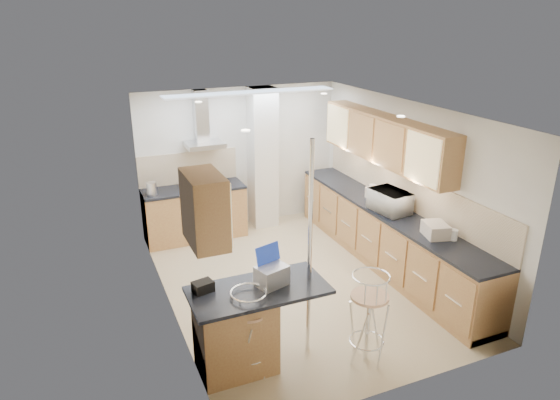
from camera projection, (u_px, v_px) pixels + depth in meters
name	position (u px, v px, depth m)	size (l,w,h in m)	color
ground	(296.00, 282.00, 7.25)	(4.80, 4.80, 0.00)	tan
room_shell	(307.00, 171.00, 7.15)	(3.64, 4.84, 2.51)	silver
right_counter	(385.00, 236.00, 7.64)	(0.63, 4.40, 0.92)	#9F663F
back_counter	(195.00, 213.00, 8.54)	(1.70, 0.63, 0.92)	#9F663F
peninsula	(259.00, 326.00, 5.42)	(1.47, 0.72, 0.94)	#9F663F
microwave	(390.00, 201.00, 7.28)	(0.59, 0.40, 0.33)	white
laptop	(272.00, 276.00, 5.29)	(0.32, 0.24, 0.22)	#9DA0A5
bag	(203.00, 287.00, 5.18)	(0.21, 0.15, 0.11)	black
bar_stool_near	(250.00, 332.00, 5.26)	(0.41, 0.41, 1.00)	tan
bar_stool_end	(368.00, 318.00, 5.45)	(0.44, 0.44, 1.07)	tan
jar_a	(372.00, 190.00, 7.94)	(0.12, 0.12, 0.20)	beige
jar_b	(368.00, 192.00, 7.91)	(0.11, 0.11, 0.16)	beige
jar_c	(402.00, 209.00, 7.16)	(0.14, 0.14, 0.21)	#C2B69B
jar_d	(454.00, 235.00, 6.41)	(0.10, 0.10, 0.14)	white
bread_bin	(435.00, 230.00, 6.51)	(0.27, 0.35, 0.18)	beige
kettle	(152.00, 189.00, 7.99)	(0.16, 0.16, 0.21)	silver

